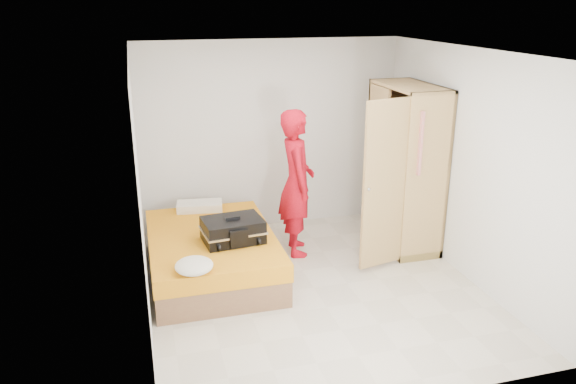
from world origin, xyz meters
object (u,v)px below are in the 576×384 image
object	(u,v)px
bed	(212,254)
round_cushion	(194,266)
person	(297,183)
wardrobe	(403,172)
suitcase	(233,230)

from	to	relation	value
bed	round_cushion	xyz separation A→B (m)	(-0.29, -0.90, 0.32)
person	round_cushion	world-z (taller)	person
wardrobe	person	bearing A→B (deg)	173.63
wardrobe	person	distance (m)	1.38
wardrobe	round_cushion	bearing A→B (deg)	-158.40
person	suitcase	world-z (taller)	person
person	round_cushion	xyz separation A→B (m)	(-1.42, -1.26, -0.35)
round_cushion	wardrobe	bearing A→B (deg)	21.60
bed	suitcase	size ratio (longest dim) A/B	2.81
wardrobe	person	xyz separation A→B (m)	(-1.37, 0.15, -0.07)
wardrobe	suitcase	distance (m)	2.36
round_cushion	suitcase	bearing A→B (deg)	52.53
wardrobe	round_cushion	world-z (taller)	wardrobe
bed	person	xyz separation A→B (m)	(1.13, 0.36, 0.67)
suitcase	round_cushion	world-z (taller)	suitcase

